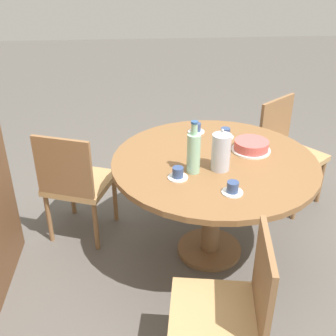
{
  "coord_description": "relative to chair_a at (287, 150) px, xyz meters",
  "views": [
    {
      "loc": [
        -2.29,
        0.47,
        1.95
      ],
      "look_at": [
        0.0,
        0.29,
        0.68
      ],
      "focal_mm": 45.0,
      "sensor_mm": 36.0,
      "label": 1
    }
  ],
  "objects": [
    {
      "name": "ground_plane",
      "position": [
        -0.63,
        0.71,
        -0.45
      ],
      "size": [
        14.0,
        14.0,
        0.0
      ],
      "primitive_type": "plane",
      "color": "#56514C"
    },
    {
      "name": "water_bottle",
      "position": [
        -0.77,
        0.86,
        0.4
      ],
      "size": [
        0.08,
        0.08,
        0.32
      ],
      "color": "#99C6A3",
      "rests_on": "dining_table"
    },
    {
      "name": "cup_d",
      "position": [
        -0.21,
        0.77,
        0.3
      ],
      "size": [
        0.12,
        0.12,
        0.07
      ],
      "color": "white",
      "rests_on": "dining_table"
    },
    {
      "name": "cup_a",
      "position": [
        -1.02,
        0.68,
        0.3
      ],
      "size": [
        0.12,
        0.12,
        0.07
      ],
      "color": "white",
      "rests_on": "dining_table"
    },
    {
      "name": "cake_main",
      "position": [
        -0.53,
        0.45,
        0.31
      ],
      "size": [
        0.25,
        0.25,
        0.07
      ],
      "color": "white",
      "rests_on": "dining_table"
    },
    {
      "name": "coffee_pot",
      "position": [
        -0.75,
        0.7,
        0.39
      ],
      "size": [
        0.11,
        0.11,
        0.26
      ],
      "color": "silver",
      "rests_on": "dining_table"
    },
    {
      "name": "chair_a",
      "position": [
        0.0,
        0.0,
        0.0
      ],
      "size": [
        0.59,
        0.59,
        0.85
      ],
      "rotation": [
        0.0,
        0.0,
        5.38
      ],
      "color": "olive",
      "rests_on": "ground_plane"
    },
    {
      "name": "chair_b",
      "position": [
        -0.38,
        1.62,
        0.0
      ],
      "size": [
        0.54,
        0.54,
        0.85
      ],
      "rotation": [
        0.0,
        0.0,
        7.52
      ],
      "color": "olive",
      "rests_on": "ground_plane"
    },
    {
      "name": "cup_c",
      "position": [
        -0.84,
        0.96,
        0.3
      ],
      "size": [
        0.12,
        0.12,
        0.07
      ],
      "color": "white",
      "rests_on": "dining_table"
    },
    {
      "name": "chair_c",
      "position": [
        -1.58,
        0.79,
        0.0
      ],
      "size": [
        0.48,
        0.48,
        0.85
      ],
      "rotation": [
        0.0,
        0.0,
        9.27
      ],
      "color": "olive",
      "rests_on": "ground_plane"
    },
    {
      "name": "dining_table",
      "position": [
        -0.63,
        0.71,
        0.15
      ],
      "size": [
        1.29,
        1.29,
        0.73
      ],
      "color": "brown",
      "rests_on": "ground_plane"
    },
    {
      "name": "cup_b",
      "position": [
        -0.31,
        0.58,
        0.3
      ],
      "size": [
        0.12,
        0.12,
        0.07
      ],
      "color": "white",
      "rests_on": "dining_table"
    }
  ]
}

